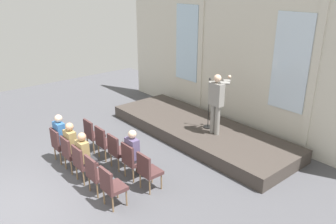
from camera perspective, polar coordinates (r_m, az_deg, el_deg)
ground_plane at (r=8.21m, az=-23.36°, el=-14.25°), size 17.63×17.63×0.00m
rear_partition at (r=10.90m, az=10.83°, el=8.35°), size 10.11×0.14×4.31m
stage_platform at (r=10.55m, az=5.22°, el=-3.17°), size 6.23×2.18×0.38m
speaker at (r=9.61m, az=8.17°, el=2.04°), size 0.51×0.69×1.77m
mic_stand at (r=10.23m, az=6.80°, el=-0.84°), size 0.28×0.28×1.55m
chair_r0_c0 at (r=9.75m, az=-12.62°, el=-3.50°), size 0.46×0.44×0.94m
chair_r0_c1 at (r=9.23m, az=-10.71°, el=-4.80°), size 0.46×0.44×0.94m
chair_r0_c2 at (r=8.73m, az=-8.56°, el=-6.25°), size 0.46×0.44×0.94m
chair_r0_c3 at (r=8.25m, az=-6.15°, el=-7.86°), size 0.46×0.44×0.94m
audience_r0_c3 at (r=8.21m, az=-5.71°, el=-6.61°), size 0.36×0.39×1.27m
chair_r0_c4 at (r=7.79m, az=-3.43°, el=-9.65°), size 0.46×0.44×0.94m
chair_r1_c0 at (r=9.40m, az=-17.80°, el=-5.01°), size 0.46×0.44×0.94m
audience_r1_c0 at (r=9.34m, az=-17.48°, el=-3.77°), size 0.36×0.39×1.33m
chair_r1_c1 at (r=8.86m, az=-16.13°, el=-6.47°), size 0.46×0.44×0.94m
audience_r1_c1 at (r=8.81m, az=-15.77°, el=-5.21°), size 0.36×0.39×1.31m
chair_r1_c2 at (r=8.34m, az=-14.23°, el=-8.11°), size 0.46×0.44×0.94m
audience_r1_c2 at (r=8.29m, az=-13.82°, el=-6.89°), size 0.36×0.39×1.27m
chair_r1_c3 at (r=7.83m, az=-12.07°, el=-9.96°), size 0.46×0.44×0.94m
chair_r1_c4 at (r=7.35m, az=-9.58°, el=-12.04°), size 0.46×0.44×0.94m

